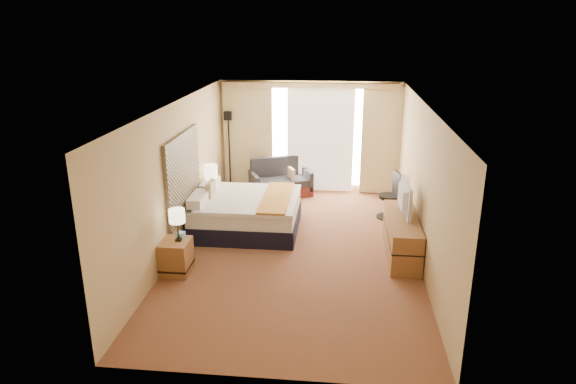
# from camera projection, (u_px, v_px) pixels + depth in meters

# --- Properties ---
(floor) EXTENTS (4.20, 7.00, 0.02)m
(floor) POSITION_uv_depth(u_px,v_px,m) (297.00, 250.00, 9.19)
(floor) COLOR #54181A
(floor) RESTS_ON ground
(ceiling) EXTENTS (4.20, 7.00, 0.02)m
(ceiling) POSITION_uv_depth(u_px,v_px,m) (298.00, 105.00, 8.36)
(ceiling) COLOR silver
(ceiling) RESTS_ON wall_back
(wall_back) EXTENTS (4.20, 0.02, 2.60)m
(wall_back) POSITION_uv_depth(u_px,v_px,m) (310.00, 137.00, 12.08)
(wall_back) COLOR tan
(wall_back) RESTS_ON ground
(wall_front) EXTENTS (4.20, 0.02, 2.60)m
(wall_front) POSITION_uv_depth(u_px,v_px,m) (269.00, 277.00, 5.47)
(wall_front) COLOR tan
(wall_front) RESTS_ON ground
(wall_left) EXTENTS (0.02, 7.00, 2.60)m
(wall_left) POSITION_uv_depth(u_px,v_px,m) (178.00, 177.00, 8.98)
(wall_left) COLOR tan
(wall_left) RESTS_ON ground
(wall_right) EXTENTS (0.02, 7.00, 2.60)m
(wall_right) POSITION_uv_depth(u_px,v_px,m) (422.00, 184.00, 8.57)
(wall_right) COLOR tan
(wall_right) RESTS_ON ground
(headboard) EXTENTS (0.06, 1.85, 1.50)m
(headboard) POSITION_uv_depth(u_px,v_px,m) (183.00, 175.00, 9.17)
(headboard) COLOR black
(headboard) RESTS_ON wall_left
(nightstand_left) EXTENTS (0.45, 0.52, 0.55)m
(nightstand_left) POSITION_uv_depth(u_px,v_px,m) (176.00, 257.00, 8.29)
(nightstand_left) COLOR #985937
(nightstand_left) RESTS_ON floor
(nightstand_right) EXTENTS (0.45, 0.52, 0.55)m
(nightstand_right) POSITION_uv_depth(u_px,v_px,m) (213.00, 204.00, 10.65)
(nightstand_right) COLOR #985937
(nightstand_right) RESTS_ON floor
(media_dresser) EXTENTS (0.50, 1.80, 0.70)m
(media_dresser) POSITION_uv_depth(u_px,v_px,m) (402.00, 236.00, 8.90)
(media_dresser) COLOR #985937
(media_dresser) RESTS_ON floor
(window) EXTENTS (2.30, 0.02, 2.30)m
(window) POSITION_uv_depth(u_px,v_px,m) (320.00, 137.00, 12.02)
(window) COLOR white
(window) RESTS_ON wall_back
(curtains) EXTENTS (4.12, 0.19, 2.56)m
(curtains) POSITION_uv_depth(u_px,v_px,m) (309.00, 133.00, 11.93)
(curtains) COLOR beige
(curtains) RESTS_ON floor
(bed) EXTENTS (1.99, 1.82, 0.97)m
(bed) POSITION_uv_depth(u_px,v_px,m) (246.00, 213.00, 9.98)
(bed) COLOR black
(bed) RESTS_ON floor
(loveseat) EXTENTS (1.55, 1.22, 0.86)m
(loveseat) POSITION_uv_depth(u_px,v_px,m) (280.00, 183.00, 12.03)
(loveseat) COLOR #541E18
(loveseat) RESTS_ON floor
(floor_lamp) EXTENTS (0.24, 0.24, 1.91)m
(floor_lamp) POSITION_uv_depth(u_px,v_px,m) (229.00, 135.00, 12.06)
(floor_lamp) COLOR black
(floor_lamp) RESTS_ON floor
(desk_chair) EXTENTS (0.48, 0.48, 0.97)m
(desk_chair) POSITION_uv_depth(u_px,v_px,m) (391.00, 198.00, 10.57)
(desk_chair) COLOR black
(desk_chair) RESTS_ON floor
(lamp_left) EXTENTS (0.25, 0.25, 0.54)m
(lamp_left) POSITION_uv_depth(u_px,v_px,m) (177.00, 217.00, 8.09)
(lamp_left) COLOR black
(lamp_left) RESTS_ON nightstand_left
(lamp_right) EXTENTS (0.28, 0.28, 0.58)m
(lamp_right) POSITION_uv_depth(u_px,v_px,m) (211.00, 171.00, 10.39)
(lamp_right) COLOR black
(lamp_right) RESTS_ON nightstand_right
(tissue_box) EXTENTS (0.14, 0.14, 0.11)m
(tissue_box) POSITION_uv_depth(u_px,v_px,m) (181.00, 235.00, 8.30)
(tissue_box) COLOR #86B3CF
(tissue_box) RESTS_ON nightstand_left
(telephone) EXTENTS (0.18, 0.15, 0.06)m
(telephone) POSITION_uv_depth(u_px,v_px,m) (214.00, 189.00, 10.66)
(telephone) COLOR black
(telephone) RESTS_ON nightstand_right
(television) EXTENTS (0.16, 0.99, 0.57)m
(television) POSITION_uv_depth(u_px,v_px,m) (400.00, 198.00, 8.89)
(television) COLOR black
(television) RESTS_ON media_dresser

